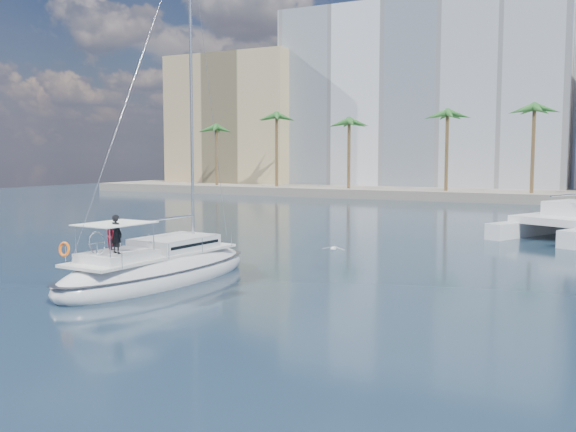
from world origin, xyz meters
The scene contains 8 objects.
ground centered at (0.00, 0.00, 0.00)m, with size 160.00×160.00×0.00m, color black.
quay centered at (0.00, 61.00, 0.60)m, with size 120.00×14.00×1.20m, color gray.
building_modern centered at (-12.00, 73.00, 14.00)m, with size 42.00×16.00×28.00m, color white.
building_tan_left centered at (-42.00, 69.00, 11.00)m, with size 22.00×14.00×22.00m, color tan.
palm_left centered at (-34.00, 57.00, 10.28)m, with size 3.60×3.60×12.30m.
palm_centre centered at (0.00, 57.00, 10.28)m, with size 3.60×3.60×12.30m.
main_sloop centered at (-3.56, -1.63, 0.53)m, with size 4.57×11.95×17.38m.
seagull centered at (2.53, 4.28, 1.14)m, with size 1.20×0.51×0.22m.
Camera 1 is at (14.75, -24.44, 5.71)m, focal length 40.00 mm.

